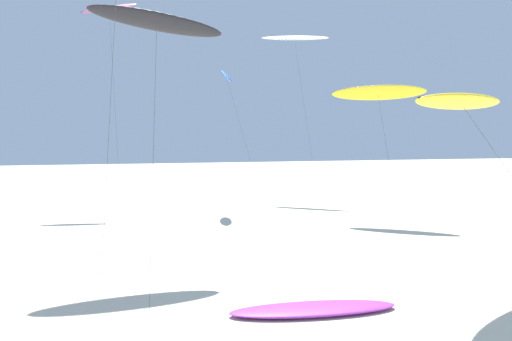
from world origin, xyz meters
TOP-DOWN VIEW (x-y plane):
  - flying_kite_0 at (-3.66, 54.19)m, footprint 5.41×5.86m
  - flying_kite_2 at (-3.18, 30.03)m, footprint 7.20×9.78m
  - flying_kite_4 at (6.09, 47.61)m, footprint 3.86×5.43m
  - flying_kite_5 at (8.14, 20.23)m, footprint 7.26×10.74m
  - flying_kite_6 at (16.50, 55.29)m, footprint 6.58×9.85m
  - flying_kite_9 at (15.68, 37.58)m, footprint 6.30×7.53m
  - grounded_kite_0 at (0.51, 19.01)m, footprint 6.38×2.77m

SIDE VIEW (x-z plane):
  - grounded_kite_0 at x=0.51m, z-range 0.00..0.28m
  - flying_kite_5 at x=8.14m, z-range 3.69..12.08m
  - flying_kite_9 at x=15.68m, z-range 4.73..15.51m
  - flying_kite_4 at x=6.09m, z-range 5.57..18.89m
  - flying_kite_2 at x=-3.18m, z-range 5.79..19.21m
  - flying_kite_6 at x=16.50m, z-range 8.53..27.30m
  - flying_kite_0 at x=-3.66m, z-range 9.02..29.13m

